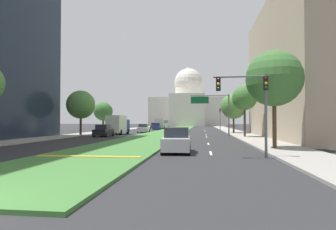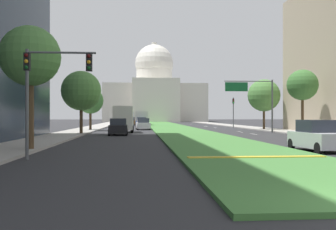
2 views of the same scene
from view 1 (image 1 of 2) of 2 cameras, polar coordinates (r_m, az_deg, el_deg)
ground_plane at (r=72.10m, az=1.65°, el=-3.05°), size 288.16×288.16×0.00m
grass_median at (r=65.59m, az=1.11°, el=-3.17°), size 7.16×117.88×0.14m
median_curb_nose at (r=17.57m, az=-15.95°, el=-8.13°), size 6.45×0.50×0.04m
lane_dashes_right at (r=53.80m, az=7.69°, el=-3.66°), size 0.16×73.40×0.01m
sidewalk_left at (r=62.00m, az=-11.77°, el=-3.26°), size 4.00×117.88×0.15m
sidewalk_right at (r=59.03m, az=13.28°, el=-3.35°), size 4.00×117.88×0.15m
midrise_block_right at (r=41.18m, az=28.13°, el=8.46°), size 12.57×27.64×18.23m
capitol_building at (r=136.80m, az=4.21°, el=1.83°), size 35.55×29.56×29.03m
traffic_light_near_right at (r=18.05m, az=16.74°, el=3.62°), size 3.34×0.35×5.20m
traffic_light_far_right at (r=62.73m, az=10.61°, el=-0.28°), size 0.28×0.35×5.20m
overhead_guide_sign at (r=44.23m, az=9.35°, el=1.87°), size 6.10×0.20×6.50m
street_tree_right_near at (r=23.88m, az=20.87°, el=6.95°), size 4.44×4.44×7.89m
street_tree_left_mid at (r=44.99m, az=-17.39°, el=2.02°), size 4.37×4.37×7.00m
street_tree_right_mid at (r=39.92m, az=15.38°, el=3.34°), size 3.41×3.41×7.18m
street_tree_left_far at (r=55.14m, az=-13.10°, el=0.72°), size 3.61×3.61×5.96m
street_tree_right_far at (r=52.25m, az=13.26°, el=1.75°), size 4.63×4.63×7.31m
sedan_lead_stopped at (r=20.30m, az=1.80°, el=-5.29°), size 2.12×4.26×1.82m
sedan_midblock at (r=42.17m, az=-13.05°, el=-3.18°), size 2.07×4.37×1.78m
sedan_distant at (r=55.99m, az=-5.02°, el=-2.75°), size 2.21×4.57×1.71m
sedan_far_horizon at (r=72.84m, az=-2.31°, el=-2.39°), size 2.17×4.74×1.76m
sedan_very_far at (r=82.53m, az=-2.77°, el=-2.26°), size 1.93×4.33×1.75m
box_truck_delivery at (r=47.78m, az=-10.19°, el=-1.95°), size 2.40×6.40×3.20m
city_bus at (r=81.36m, az=-1.24°, el=-1.60°), size 2.62×11.00×2.95m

